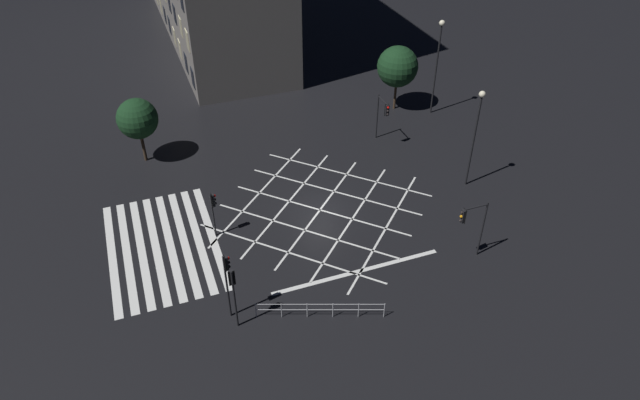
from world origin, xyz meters
TOP-DOWN VIEW (x-y plane):
  - ground_plane at (0.00, 0.00)m, footprint 200.00×200.00m
  - road_markings at (0.33, -7.18)m, footprint 16.34×22.36m
  - traffic_light_se_cross at (7.30, -7.93)m, footprint 0.36×0.39m
  - traffic_light_nw_main at (-6.67, 7.78)m, footprint 1.91×0.36m
  - traffic_light_median_south at (0.17, -7.27)m, footprint 0.36×0.39m
  - traffic_light_ne_cross at (7.71, 6.82)m, footprint 0.36×1.87m
  - traffic_light_se_main at (8.06, -7.82)m, footprint 0.39×0.36m
  - street_lamp_east at (0.80, 11.19)m, footprint 0.46×0.46m
  - street_lamp_west at (-9.91, 14.21)m, footprint 0.49×0.49m
  - street_tree_near at (-10.74, -10.61)m, footprint 3.08×3.08m
  - street_tree_far at (-11.77, 11.50)m, footprint 3.56×3.56m
  - pedestrian_railing at (9.13, -3.37)m, footprint 2.52×6.74m

SIDE VIEW (x-z plane):
  - ground_plane at x=0.00m, z-range 0.00..0.00m
  - road_markings at x=0.33m, z-range 0.00..0.01m
  - pedestrian_railing at x=9.13m, z-range 0.15..1.20m
  - traffic_light_median_south at x=0.17m, z-range 0.73..4.09m
  - traffic_light_nw_main at x=-6.67m, z-range 0.90..4.85m
  - traffic_light_se_main at x=8.06m, z-range 0.87..4.96m
  - traffic_light_ne_cross at x=7.71m, z-range 0.93..5.07m
  - traffic_light_se_cross at x=7.30m, z-range 0.95..5.42m
  - street_tree_near at x=-10.74m, z-range 1.05..6.26m
  - street_tree_far at x=-11.77m, z-range 1.11..6.92m
  - street_lamp_east at x=0.80m, z-range 1.32..8.85m
  - street_lamp_west at x=-9.91m, z-range 1.56..9.93m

